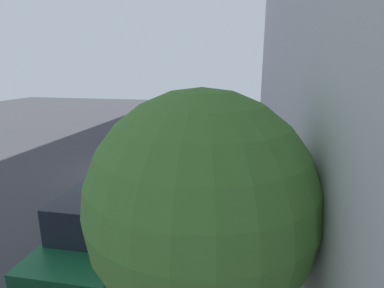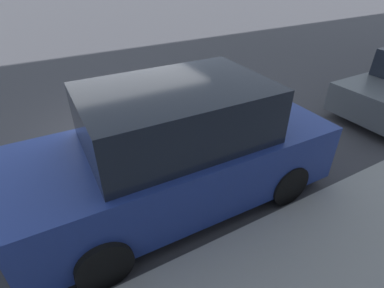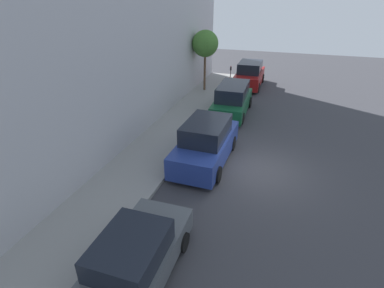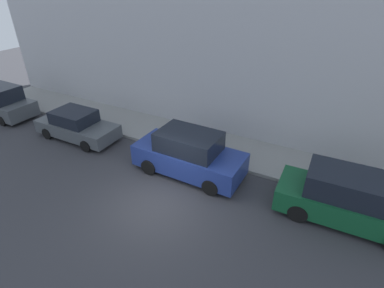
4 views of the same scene
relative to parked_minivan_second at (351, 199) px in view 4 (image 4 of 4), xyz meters
The scene contains 6 objects.
ground_plane 6.91m from the parked_minivan_second, 110.89° to the left, with size 60.00×60.00×0.00m, color #38383D.
sidewalk 6.92m from the parked_minivan_second, 68.84° to the left, with size 2.85×32.00×0.15m.
building_facade 9.73m from the parked_minivan_second, 52.56° to the left, with size 2.00×32.00×12.73m.
parked_minivan_second is the anchor object (origin of this frame).
parked_suv_third 6.36m from the parked_minivan_second, 90.96° to the left, with size 2.08×4.83×1.98m.
parked_sedan_fourth 13.12m from the parked_minivan_second, 90.39° to the left, with size 1.92×4.51×1.54m.
Camera 4 is at (-7.24, -5.33, 7.77)m, focal length 28.00 mm.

